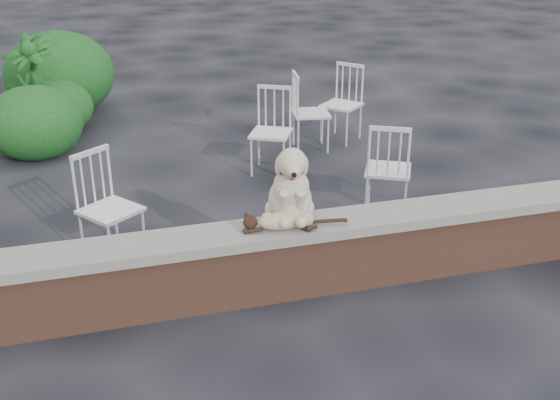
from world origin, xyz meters
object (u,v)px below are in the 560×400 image
object	(u,v)px
chair_d	(342,104)
potted_plant_b	(34,86)
chair_c	(388,168)
cat	(285,219)
chair_e	(311,112)
dog	(290,181)
chair_b	(271,132)
chair_a	(110,208)

from	to	relation	value
chair_d	potted_plant_b	distance (m)	3.86
chair_c	chair_d	world-z (taller)	same
chair_c	potted_plant_b	distance (m)	4.74
cat	chair_c	size ratio (longest dim) A/B	0.99
chair_e	potted_plant_b	distance (m)	3.49
chair_c	chair_d	size ratio (longest dim) A/B	1.00
chair_e	dog	bearing A→B (deg)	166.76
chair_e	chair_b	size ratio (longest dim) A/B	1.00
cat	potted_plant_b	bearing A→B (deg)	124.73
chair_c	chair_a	xyz separation A→B (m)	(-2.59, -0.21, 0.00)
dog	cat	size ratio (longest dim) A/B	0.68
dog	cat	xyz separation A→B (m)	(-0.08, -0.15, -0.23)
chair_e	chair_b	bearing A→B (deg)	140.06
dog	chair_b	distance (m)	2.47
chair_e	chair_d	xyz separation A→B (m)	(0.48, 0.22, 0.00)
chair_e	chair_a	distance (m)	3.28
dog	chair_e	distance (m)	3.22
chair_e	chair_d	distance (m)	0.52
cat	chair_b	xyz separation A→B (m)	(0.58, 2.53, -0.19)
chair_e	potted_plant_b	bearing A→B (deg)	73.84
dog	chair_a	world-z (taller)	dog
dog	chair_e	world-z (taller)	dog
cat	chair_b	size ratio (longest dim) A/B	0.99
cat	potted_plant_b	distance (m)	4.95
cat	chair_e	size ratio (longest dim) A/B	0.99
dog	chair_a	size ratio (longest dim) A/B	0.67
dog	chair_b	world-z (taller)	dog
potted_plant_b	cat	bearing A→B (deg)	-66.82
chair_b	cat	bearing A→B (deg)	-75.38
dog	potted_plant_b	size ratio (longest dim) A/B	0.48
dog	chair_d	world-z (taller)	dog
chair_b	chair_c	bearing A→B (deg)	-32.40
chair_a	potted_plant_b	xyz separation A→B (m)	(-0.72, 3.59, 0.19)
chair_c	chair_d	bearing A→B (deg)	-71.82
cat	chair_c	distance (m)	1.81
chair_b	chair_d	xyz separation A→B (m)	(1.13, 0.82, 0.00)
chair_e	chair_d	bearing A→B (deg)	-57.09
potted_plant_b	chair_c	bearing A→B (deg)	-45.56
chair_d	chair_b	bearing A→B (deg)	-95.12
chair_b	chair_d	world-z (taller)	same
chair_a	potted_plant_b	bearing A→B (deg)	64.79
chair_c	chair_b	bearing A→B (deg)	-32.63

